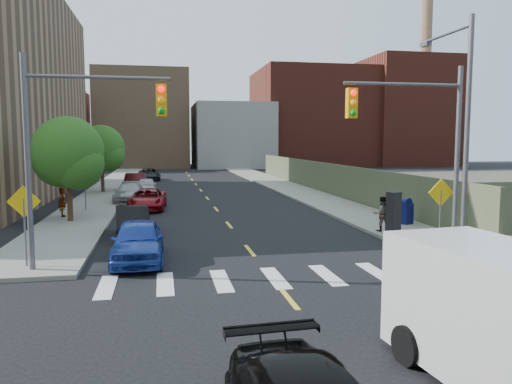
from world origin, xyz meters
name	(u,v)px	position (x,y,z in m)	size (l,w,h in m)	color
ground	(310,324)	(0.00, 0.00, 0.00)	(160.00, 160.00, 0.00)	black
sidewalk_nw	(117,182)	(-7.75, 41.50, 0.07)	(3.50, 73.00, 0.15)	gray
sidewalk_ne	(266,180)	(7.75, 41.50, 0.07)	(3.50, 73.00, 0.15)	gray
fence_north	(322,178)	(9.60, 28.00, 1.25)	(0.12, 44.00, 2.50)	#555A3F
gravel_lot	(505,186)	(28.00, 30.00, 0.03)	(36.00, 42.00, 0.06)	#595447
bg_bldg_west	(34,129)	(-22.00, 70.00, 6.00)	(14.00, 18.00, 12.00)	#592319
bg_bldg_midwest	(143,120)	(-6.00, 72.00, 7.50)	(14.00, 16.00, 15.00)	#8C6B4C
bg_bldg_center	(231,136)	(8.00, 70.00, 5.00)	(12.00, 16.00, 10.00)	gray
bg_bldg_east	(310,118)	(22.00, 72.00, 8.00)	(18.00, 18.00, 16.00)	#592319
bg_bldg_fareast	(403,113)	(38.00, 70.00, 9.00)	(14.00, 16.00, 18.00)	#592319
smokestack	(425,84)	(42.00, 70.00, 14.00)	(1.80, 1.80, 28.00)	#8C6B4C
signal_nw	(77,133)	(-5.98, 6.00, 4.53)	(4.59, 0.30, 7.00)	#59595E
signal_ne	(421,134)	(5.98, 6.00, 4.53)	(4.59, 0.30, 7.00)	#59595E
streetlight_ne	(462,116)	(8.20, 6.90, 5.22)	(0.25, 3.70, 9.00)	#59595E
warn_sign_nw	(24,211)	(-7.80, 6.50, 1.99)	(1.06, 0.06, 2.83)	#59595E
warn_sign_ne	(441,200)	(7.20, 6.50, 1.99)	(1.06, 0.06, 2.83)	#59595E
warn_sign_midwest	(85,179)	(-7.80, 20.00, 1.99)	(1.06, 0.06, 2.83)	#59595E
tree_west_near	(68,156)	(-8.00, 16.05, 3.48)	(3.66, 3.64, 5.52)	#332114
tree_west_far	(102,150)	(-8.00, 31.05, 3.48)	(3.66, 3.64, 5.52)	#332114
parked_car_blue	(138,241)	(-4.20, 7.00, 0.75)	(1.77, 4.39, 1.50)	navy
parked_car_black	(132,222)	(-4.65, 11.84, 0.67)	(1.42, 4.07, 1.34)	black
parked_car_red	(148,199)	(-4.20, 20.59, 0.64)	(2.12, 4.61, 1.28)	maroon
parked_car_silver	(130,193)	(-5.50, 24.38, 0.68)	(1.90, 4.68, 1.36)	#989B9F
parked_car_white	(146,186)	(-4.54, 29.84, 0.66)	(1.55, 3.85, 1.31)	#B4B4B4
parked_car_maroon	(135,182)	(-5.50, 32.18, 0.76)	(1.61, 4.62, 1.52)	#400C11
parked_car_grey	(149,174)	(-4.60, 43.94, 0.64)	(2.14, 4.63, 1.29)	black
mailbox	(407,211)	(8.61, 11.81, 0.79)	(0.65, 0.58, 1.31)	#0E1455
payphone	(393,212)	(6.86, 9.73, 1.07)	(0.55, 0.45, 1.85)	black
pedestrian_west	(62,199)	(-8.63, 17.49, 1.13)	(0.71, 0.47, 1.96)	gray
pedestrian_east	(382,214)	(6.53, 10.22, 0.95)	(0.77, 0.60, 1.59)	gray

